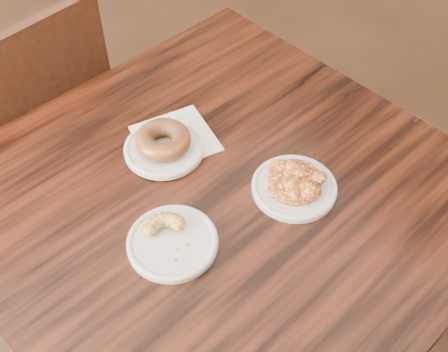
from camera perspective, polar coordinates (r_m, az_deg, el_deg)
floor at (r=1.94m, az=0.70°, el=-9.79°), size 5.00×5.00×0.00m
cafe_table at (r=1.48m, az=-0.29°, el=-10.89°), size 1.13×1.13×0.75m
chair_far at (r=1.85m, az=-19.38°, el=4.72°), size 0.55×0.55×0.90m
napkin at (r=1.28m, az=-4.97°, el=3.84°), size 0.19×0.19×0.00m
plate_donut at (r=1.25m, az=-6.10°, el=2.77°), size 0.18×0.18×0.01m
plate_cruller at (r=1.09m, az=-5.24°, el=-6.76°), size 0.18×0.18×0.01m
plate_fritter at (r=1.18m, az=7.13°, el=-1.20°), size 0.18×0.18×0.01m
glazed_donut at (r=1.23m, az=-6.20°, el=3.66°), size 0.12×0.12×0.04m
apple_fritter at (r=1.16m, az=7.24°, el=-0.43°), size 0.15×0.15×0.04m
cruller_fragment at (r=1.08m, az=-5.31°, el=-6.14°), size 0.11×0.11×0.03m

